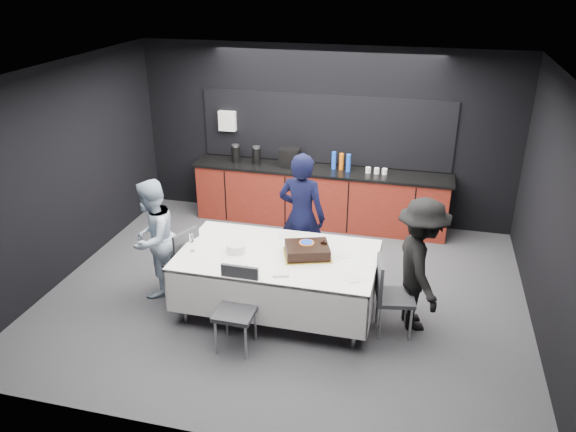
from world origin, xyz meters
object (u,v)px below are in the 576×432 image
Objects in this scene: person_left at (153,239)px; chair_near at (237,302)px; cake_assembly at (307,250)px; plate_stack at (236,248)px; person_right at (420,265)px; party_table at (278,264)px; chair_right at (389,291)px; champagne_flute at (191,239)px; person_center at (302,217)px; chair_left at (181,257)px.

chair_near is at bearing 62.77° from person_left.
plate_stack is at bearing -171.98° from cake_assembly.
plate_stack is 0.14× the size of person_right.
party_table is 1.33m from chair_right.
person_center is (1.09, 1.07, -0.06)m from champagne_flute.
person_left is (-1.97, -0.02, -0.08)m from cake_assembly.
chair_near is at bearing -38.36° from chair_left.
person_right is (2.13, 0.17, -0.03)m from plate_stack.
chair_near is (-1.58, -0.63, 0.00)m from chair_right.
person_center is at bearing 107.02° from cake_assembly.
person_right is at bearing 4.61° from plate_stack.
chair_right is at bearing -4.57° from party_table.
cake_assembly is 2.90× the size of plate_stack.
chair_near reaches higher than party_table.
cake_assembly is 0.43× the size of person_left.
chair_left and chair_near have the same top height.
person_right is at bearing 160.92° from person_center.
chair_near is (0.23, -0.67, -0.30)m from plate_stack.
chair_right is at bearing 148.82° from person_center.
person_center reaches higher than champagne_flute.
person_center is 1.74m from person_right.
cake_assembly is (0.34, 0.05, 0.21)m from party_table.
party_table is at bearing -2.99° from chair_left.
person_left is at bearing 161.22° from champagne_flute.
champagne_flute reaches higher than chair_right.
chair_left is at bearing 141.64° from chair_near.
party_table is 1.28m from chair_left.
person_center is 1.14× the size of person_left.
party_table is 10.36× the size of champagne_flute.
chair_right is at bearing 89.44° from person_left.
person_right reaches higher than plate_stack.
person_left is 3.27m from person_right.
chair_left is 0.58× the size of person_right.
person_left is (-2.95, 0.14, 0.23)m from chair_right.
chair_right is at bearing -9.19° from cake_assembly.
chair_left is (-0.27, 0.24, -0.40)m from champagne_flute.
chair_left is at bearing 177.01° from party_table.
person_center reaches higher than chair_right.
champagne_flute is 1.01m from chair_near.
cake_assembly is 1.65m from chair_left.
party_table is 2.51× the size of chair_left.
chair_left and chair_right have the same top height.
person_center is 1.92m from person_left.
chair_left reaches higher than plate_stack.
party_table is at bearing 92.12° from person_center.
person_right reaches higher than person_left.
chair_left is at bearing 138.03° from champagne_flute.
cake_assembly is at bearing 9.63° from champagne_flute.
plate_stack reaches higher than party_table.
champagne_flute is at bearing 143.04° from chair_near.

